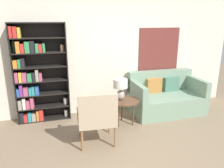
% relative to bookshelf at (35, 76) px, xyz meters
% --- Properties ---
extents(ground_plane, '(14.00, 14.00, 0.00)m').
position_rel_bookshelf_xyz_m(ground_plane, '(1.48, -1.85, -0.96)').
color(ground_plane, '#847056').
extents(wall_back, '(6.40, 0.08, 2.70)m').
position_rel_bookshelf_xyz_m(wall_back, '(1.51, 0.18, 0.39)').
color(wall_back, silver).
rests_on(wall_back, ground_plane).
extents(bookshelf, '(1.06, 0.30, 2.03)m').
position_rel_bookshelf_xyz_m(bookshelf, '(0.00, 0.00, 0.00)').
color(bookshelf, black).
rests_on(bookshelf, ground_plane).
extents(armchair, '(0.67, 0.63, 0.96)m').
position_rel_bookshelf_xyz_m(armchair, '(1.01, -1.31, -0.41)').
color(armchair, olive).
rests_on(armchair, ground_plane).
extents(couch, '(1.60, 0.94, 0.91)m').
position_rel_bookshelf_xyz_m(couch, '(2.84, -0.29, -0.63)').
color(couch, gray).
rests_on(couch, ground_plane).
extents(side_table, '(0.59, 0.59, 0.53)m').
position_rel_bookshelf_xyz_m(side_table, '(1.70, -0.69, -0.48)').
color(side_table, brown).
rests_on(side_table, ground_plane).
extents(table_lamp, '(0.28, 0.28, 0.43)m').
position_rel_bookshelf_xyz_m(table_lamp, '(1.62, -0.64, -0.17)').
color(table_lamp, '#A59E93').
rests_on(table_lamp, side_table).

